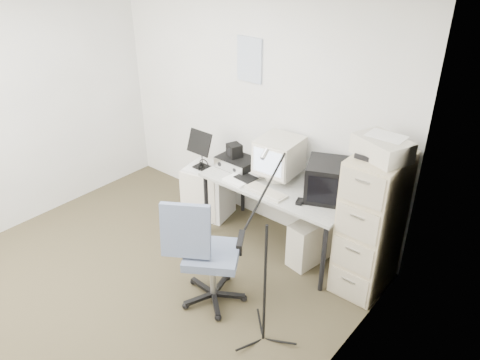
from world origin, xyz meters
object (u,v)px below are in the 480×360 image
Objects in this scene: office_chair at (212,253)px; side_cart at (209,191)px; filing_cabinet at (371,224)px; desk at (278,215)px.

side_cart is (-0.98, 1.01, -0.21)m from office_chair.
filing_cabinet reaches higher than desk.
office_chair is at bearing -131.79° from filing_cabinet.
filing_cabinet is 1.94m from side_cart.
filing_cabinet is at bearing 1.81° from desk.
office_chair is 1.71× the size of side_cart.
desk reaches higher than side_cart.
side_cart is (-0.95, 0.01, -0.07)m from desk.
filing_cabinet is 2.22× the size of side_cart.
office_chair is (0.03, -1.00, 0.14)m from desk.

